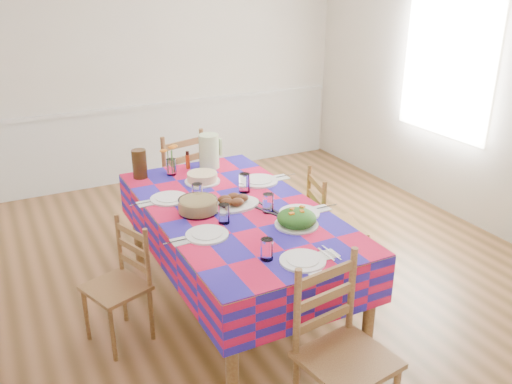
# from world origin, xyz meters

# --- Properties ---
(room) EXTENTS (4.58, 5.08, 2.78)m
(room) POSITION_xyz_m (0.00, 0.00, 1.35)
(room) COLOR brown
(room) RESTS_ON ground
(wainscot) EXTENTS (4.41, 0.06, 0.92)m
(wainscot) POSITION_xyz_m (0.00, 2.48, 0.49)
(wainscot) COLOR silver
(wainscot) RESTS_ON room
(window_right) EXTENTS (0.00, 1.40, 1.40)m
(window_right) POSITION_xyz_m (2.23, 0.30, 1.50)
(window_right) COLOR white
(window_right) RESTS_ON room
(dining_table) EXTENTS (1.14, 2.12, 0.82)m
(dining_table) POSITION_xyz_m (-0.49, -0.50, 0.73)
(dining_table) COLOR brown
(dining_table) RESTS_ON room
(setting_near_head) EXTENTS (0.44, 0.30, 0.13)m
(setting_near_head) POSITION_xyz_m (-0.52, -1.33, 0.85)
(setting_near_head) COLOR white
(setting_near_head) RESTS_ON dining_table
(setting_left_near) EXTENTS (0.51, 0.30, 0.13)m
(setting_left_near) POSITION_xyz_m (-0.78, -0.77, 0.85)
(setting_left_near) COLOR white
(setting_left_near) RESTS_ON dining_table
(setting_left_far) EXTENTS (0.51, 0.30, 0.13)m
(setting_left_far) POSITION_xyz_m (-0.81, -0.19, 0.85)
(setting_left_far) COLOR white
(setting_left_far) RESTS_ON dining_table
(setting_right_near) EXTENTS (0.53, 0.31, 0.14)m
(setting_right_near) POSITION_xyz_m (-0.20, -0.75, 0.85)
(setting_right_near) COLOR white
(setting_right_near) RESTS_ON dining_table
(setting_right_far) EXTENTS (0.57, 0.33, 0.15)m
(setting_right_far) POSITION_xyz_m (-0.17, -0.18, 0.86)
(setting_right_far) COLOR white
(setting_right_far) RESTS_ON dining_table
(meat_platter) EXTENTS (0.39, 0.28, 0.08)m
(meat_platter) POSITION_xyz_m (-0.49, -0.46, 0.85)
(meat_platter) COLOR white
(meat_platter) RESTS_ON dining_table
(salad_platter) EXTENTS (0.29, 0.29, 0.12)m
(salad_platter) POSITION_xyz_m (-0.25, -0.95, 0.87)
(salad_platter) COLOR white
(salad_platter) RESTS_ON dining_table
(pasta_bowl) EXTENTS (0.28, 0.28, 0.10)m
(pasta_bowl) POSITION_xyz_m (-0.75, -0.45, 0.87)
(pasta_bowl) COLOR white
(pasta_bowl) RESTS_ON dining_table
(cake) EXTENTS (0.28, 0.28, 0.08)m
(cake) POSITION_xyz_m (-0.51, 0.07, 0.86)
(cake) COLOR white
(cake) RESTS_ON dining_table
(serving_utensils) EXTENTS (0.14, 0.32, 0.01)m
(serving_utensils) POSITION_xyz_m (-0.31, -0.63, 0.83)
(serving_utensils) COLOR black
(serving_utensils) RESTS_ON dining_table
(flower_vase) EXTENTS (0.16, 0.14, 0.26)m
(flower_vase) POSITION_xyz_m (-0.68, 0.34, 0.93)
(flower_vase) COLOR white
(flower_vase) RESTS_ON dining_table
(hot_sauce) EXTENTS (0.04, 0.04, 0.15)m
(hot_sauce) POSITION_xyz_m (-0.50, 0.43, 0.90)
(hot_sauce) COLOR #B8340E
(hot_sauce) RESTS_ON dining_table
(green_pitcher) EXTENTS (0.17, 0.17, 0.29)m
(green_pitcher) POSITION_xyz_m (-0.33, 0.37, 0.97)
(green_pitcher) COLOR #C1E3A0
(green_pitcher) RESTS_ON dining_table
(tea_pitcher) EXTENTS (0.12, 0.12, 0.24)m
(tea_pitcher) POSITION_xyz_m (-0.92, 0.40, 0.94)
(tea_pitcher) COLOR #311E0A
(tea_pitcher) RESTS_ON dining_table
(name_card) EXTENTS (0.09, 0.03, 0.02)m
(name_card) POSITION_xyz_m (-0.49, -1.55, 0.83)
(name_card) COLOR white
(name_card) RESTS_ON dining_table
(chair_near) EXTENTS (0.51, 0.49, 1.02)m
(chair_near) POSITION_xyz_m (-0.50, -1.84, 0.50)
(chair_near) COLOR brown
(chair_near) RESTS_ON room
(chair_far) EXTENTS (0.56, 0.54, 1.06)m
(chair_far) POSITION_xyz_m (-0.48, 0.83, 0.52)
(chair_far) COLOR brown
(chair_far) RESTS_ON room
(chair_left) EXTENTS (0.47, 0.48, 0.86)m
(chair_left) POSITION_xyz_m (-1.35, -0.49, 0.42)
(chair_left) COLOR brown
(chair_left) RESTS_ON room
(chair_right) EXTENTS (0.49, 0.51, 0.95)m
(chair_right) POSITION_xyz_m (0.35, -0.49, 0.47)
(chair_right) COLOR brown
(chair_right) RESTS_ON room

